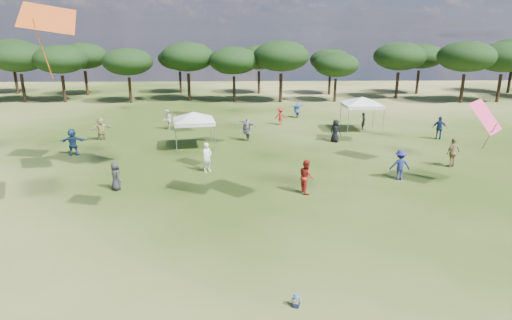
# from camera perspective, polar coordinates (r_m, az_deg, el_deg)

# --- Properties ---
(tree_line) EXTENTS (108.78, 17.63, 7.77)m
(tree_line) POSITION_cam_1_polar(r_m,az_deg,el_deg) (57.16, 2.20, 13.57)
(tree_line) COLOR black
(tree_line) RESTS_ON ground
(tent_left) EXTENTS (5.85, 5.85, 3.01)m
(tent_left) POSITION_cam_1_polar(r_m,az_deg,el_deg) (32.01, -8.31, 6.14)
(tent_left) COLOR gray
(tent_left) RESTS_ON ground
(tent_right) EXTENTS (6.44, 6.44, 3.31)m
(tent_right) POSITION_cam_1_polar(r_m,az_deg,el_deg) (38.46, 14.03, 7.98)
(tent_right) COLOR gray
(tent_right) RESTS_ON ground
(toddler) EXTENTS (0.33, 0.36, 0.44)m
(toddler) POSITION_cam_1_polar(r_m,az_deg,el_deg) (14.04, 5.39, -18.20)
(toddler) COLOR black
(toddler) RESTS_ON ground
(festival_crowd) EXTENTS (29.32, 23.01, 1.93)m
(festival_crowd) POSITION_cam_1_polar(r_m,az_deg,el_deg) (32.77, -0.58, 3.54)
(festival_crowd) COLOR #A9241C
(festival_crowd) RESTS_ON ground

